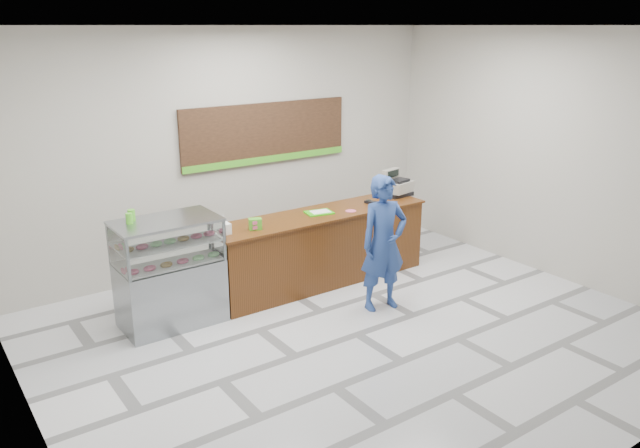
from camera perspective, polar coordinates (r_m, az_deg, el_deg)
floor at (r=7.52m, az=3.46°, el=-10.04°), size 7.00×7.00×0.00m
back_wall at (r=9.35m, az=-7.93°, el=6.77°), size 7.00×0.00×7.00m
ceiling at (r=6.66m, az=4.05°, el=17.68°), size 7.00×7.00×0.00m
sales_counter at (r=8.75m, az=0.03°, el=-2.21°), size 3.26×0.76×1.03m
display_case at (r=7.72m, az=-13.60°, el=-4.27°), size 1.22×0.72×1.33m
menu_board at (r=9.55m, az=-4.90°, el=8.21°), size 2.80×0.06×0.90m
cash_register at (r=9.57m, az=6.89°, el=3.51°), size 0.47×0.49×0.38m
card_terminal at (r=9.08m, az=4.62°, el=2.00°), size 0.13×0.18×0.04m
serving_tray at (r=8.58m, az=-0.07°, el=1.07°), size 0.41×0.33×0.02m
napkin_box at (r=7.81m, az=-8.83°, el=-0.42°), size 0.16×0.16×0.13m
straw_cup at (r=7.81m, az=-8.84°, el=-0.44°), size 0.09×0.09×0.13m
promo_box at (r=7.93m, az=-5.94°, el=0.01°), size 0.19×0.16×0.14m
donut_decal at (r=8.69m, az=2.84°, el=1.20°), size 0.15×0.15×0.00m
green_cup_left at (r=7.45m, az=-17.05°, el=0.49°), size 0.08×0.08×0.12m
green_cup_right at (r=7.55m, az=-16.85°, el=0.77°), size 0.09×0.09×0.13m
customer at (r=7.91m, az=5.84°, el=-1.76°), size 0.70×0.52×1.75m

